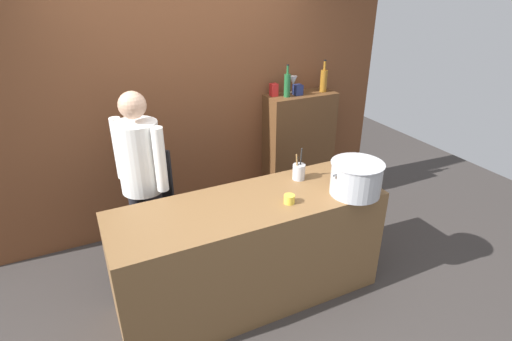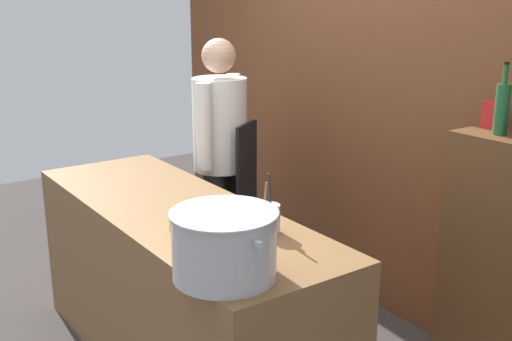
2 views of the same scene
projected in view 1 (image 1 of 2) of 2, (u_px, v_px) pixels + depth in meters
ground_plane at (250, 295)px, 3.39m from camera, size 8.00×8.00×0.00m
brick_back_panel at (187, 82)px, 3.87m from camera, size 4.40×0.10×3.00m
prep_counter at (249, 251)px, 3.19m from camera, size 2.09×0.70×0.90m
bar_cabinet at (298, 150)px, 4.53m from camera, size 0.76×0.32×1.30m
chef at (142, 176)px, 3.25m from camera, size 0.41×0.46×1.66m
stockpot_large at (356, 178)px, 3.07m from camera, size 0.46×0.40×0.26m
utensil_crock at (299, 171)px, 3.31m from camera, size 0.10×0.10×0.28m
butter_jar at (289, 199)px, 2.98m from camera, size 0.08×0.08×0.07m
wine_bottle_amber at (324, 80)px, 4.28m from camera, size 0.07×0.07×0.34m
wine_bottle_green at (287, 85)px, 4.09m from camera, size 0.07×0.07×0.33m
wine_glass_tall at (293, 81)px, 4.24m from camera, size 0.08×0.08×0.18m
spice_tin_navy at (298, 90)px, 4.19m from camera, size 0.09×0.09×0.11m
spice_tin_red at (274, 90)px, 4.14m from camera, size 0.07×0.07×0.13m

